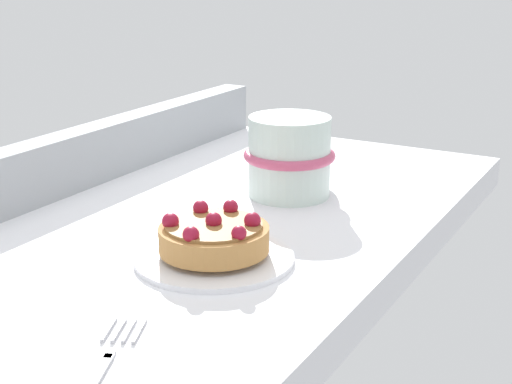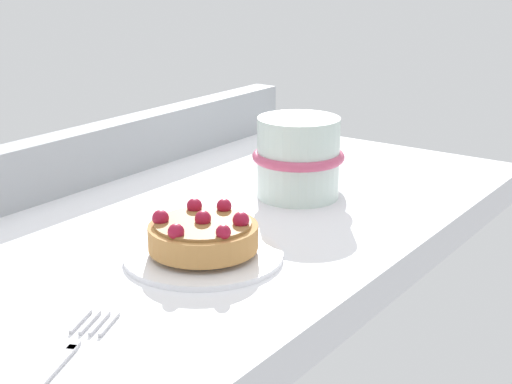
{
  "view_description": "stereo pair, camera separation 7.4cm",
  "coord_description": "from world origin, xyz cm",
  "px_view_note": "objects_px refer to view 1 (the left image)",
  "views": [
    {
      "loc": [
        -58.08,
        -39.5,
        25.74
      ],
      "look_at": [
        3.24,
        -5.06,
        3.3
      ],
      "focal_mm": 53.24,
      "sensor_mm": 36.0,
      "label": 1
    },
    {
      "loc": [
        -54.13,
        -45.73,
        25.74
      ],
      "look_at": [
        3.24,
        -5.06,
        3.3
      ],
      "focal_mm": 53.24,
      "sensor_mm": 36.0,
      "label": 2
    }
  ],
  "objects_px": {
    "dessert_fork": "(94,380)",
    "coffee_mug": "(290,156)",
    "dessert_plate": "(214,256)",
    "raspberry_tart": "(214,236)"
  },
  "relations": [
    {
      "from": "dessert_plate",
      "to": "dessert_fork",
      "type": "distance_m",
      "value": 0.21
    },
    {
      "from": "dessert_plate",
      "to": "coffee_mug",
      "type": "height_order",
      "value": "coffee_mug"
    },
    {
      "from": "coffee_mug",
      "to": "dessert_fork",
      "type": "xyz_separation_m",
      "value": [
        -0.4,
        -0.07,
        -0.04
      ]
    },
    {
      "from": "coffee_mug",
      "to": "dessert_fork",
      "type": "bearing_deg",
      "value": -170.46
    },
    {
      "from": "dessert_plate",
      "to": "dessert_fork",
      "type": "height_order",
      "value": "dessert_plate"
    },
    {
      "from": "dessert_plate",
      "to": "coffee_mug",
      "type": "distance_m",
      "value": 0.21
    },
    {
      "from": "dessert_plate",
      "to": "coffee_mug",
      "type": "bearing_deg",
      "value": 7.86
    },
    {
      "from": "dessert_plate",
      "to": "raspberry_tart",
      "type": "height_order",
      "value": "raspberry_tart"
    },
    {
      "from": "dessert_plate",
      "to": "raspberry_tart",
      "type": "xyz_separation_m",
      "value": [
        0.0,
        0.0,
        0.02
      ]
    },
    {
      "from": "dessert_fork",
      "to": "coffee_mug",
      "type": "bearing_deg",
      "value": 9.54
    }
  ]
}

